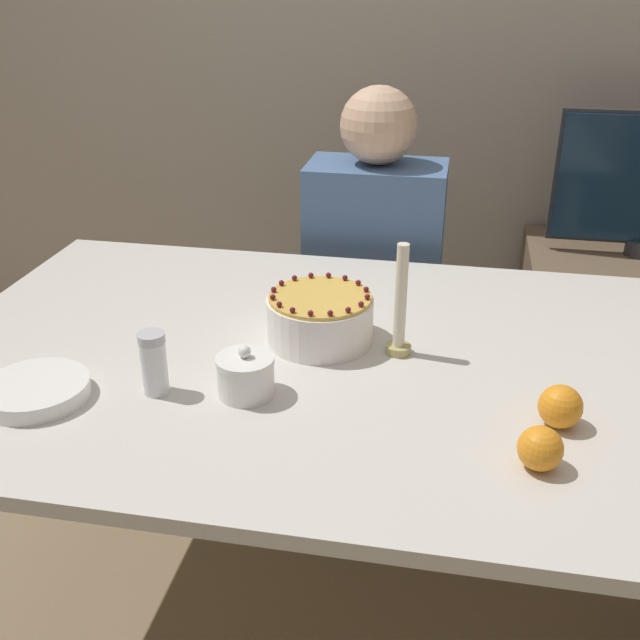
{
  "coord_description": "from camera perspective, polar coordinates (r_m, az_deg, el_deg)",
  "views": [
    {
      "loc": [
        0.26,
        -1.35,
        1.51
      ],
      "look_at": [
        -0.01,
        0.05,
        0.81
      ],
      "focal_mm": 42.0,
      "sensor_mm": 36.0,
      "label": 1
    }
  ],
  "objects": [
    {
      "name": "sugar_shaker",
      "position": [
        1.43,
        -12.54,
        -3.2
      ],
      "size": [
        0.05,
        0.05,
        0.12
      ],
      "color": "white",
      "rests_on": "dining_table"
    },
    {
      "name": "side_cabinet",
      "position": [
        2.8,
        22.04,
        -1.39
      ],
      "size": [
        0.71,
        0.5,
        0.63
      ],
      "color": "brown",
      "rests_on": "ground_plane"
    },
    {
      "name": "sugar_bowl",
      "position": [
        1.41,
        -5.69,
        -4.21
      ],
      "size": [
        0.11,
        0.11,
        0.1
      ],
      "color": "white",
      "rests_on": "dining_table"
    },
    {
      "name": "plate_stack",
      "position": [
        1.5,
        -20.83,
        -5.03
      ],
      "size": [
        0.2,
        0.2,
        0.03
      ],
      "color": "white",
      "rests_on": "dining_table"
    },
    {
      "name": "person_man_blue_shirt",
      "position": [
        2.34,
        4.01,
        0.87
      ],
      "size": [
        0.4,
        0.34,
        1.2
      ],
      "rotation": [
        0.0,
        0.0,
        3.14
      ],
      "color": "#595960",
      "rests_on": "ground_plane"
    },
    {
      "name": "wall_behind",
      "position": [
        2.77,
        5.91,
        21.47
      ],
      "size": [
        8.0,
        0.05,
        2.6
      ],
      "color": "#ADA393",
      "rests_on": "ground_plane"
    },
    {
      "name": "ground_plane",
      "position": [
        2.04,
        0.08,
        -21.69
      ],
      "size": [
        12.0,
        12.0,
        0.0
      ],
      "primitive_type": "plane",
      "color": "#8C7556"
    },
    {
      "name": "dining_table",
      "position": [
        1.61,
        0.09,
        -5.43
      ],
      "size": [
        1.67,
        1.1,
        0.76
      ],
      "color": "beige",
      "rests_on": "ground_plane"
    },
    {
      "name": "orange_fruit_0",
      "position": [
        1.26,
        16.44,
        -9.37
      ],
      "size": [
        0.07,
        0.07,
        0.07
      ],
      "color": "orange",
      "rests_on": "dining_table"
    },
    {
      "name": "orange_fruit_1",
      "position": [
        1.38,
        17.84,
        -6.3
      ],
      "size": [
        0.08,
        0.08,
        0.08
      ],
      "color": "orange",
      "rests_on": "dining_table"
    },
    {
      "name": "candle",
      "position": [
        1.53,
        6.12,
        0.66
      ],
      "size": [
        0.05,
        0.05,
        0.24
      ],
      "color": "tan",
      "rests_on": "dining_table"
    },
    {
      "name": "cake",
      "position": [
        1.59,
        0.0,
        0.13
      ],
      "size": [
        0.23,
        0.23,
        0.12
      ],
      "color": "white",
      "rests_on": "dining_table"
    }
  ]
}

